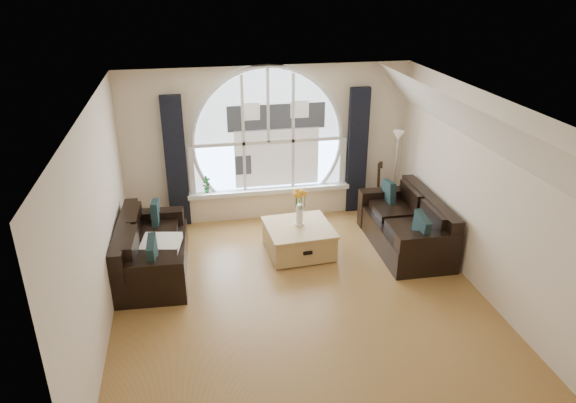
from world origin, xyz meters
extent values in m
cube|color=brown|center=(0.00, 0.00, 0.00)|extent=(5.00, 5.50, 0.01)
cube|color=silver|center=(0.00, 0.00, 2.70)|extent=(5.00, 5.50, 0.01)
cube|color=beige|center=(0.00, 2.75, 1.35)|extent=(5.00, 0.01, 2.70)
cube|color=beige|center=(0.00, -2.75, 1.35)|extent=(5.00, 0.01, 2.70)
cube|color=beige|center=(-2.50, 0.00, 1.35)|extent=(0.01, 5.50, 2.70)
cube|color=beige|center=(2.50, 0.00, 1.35)|extent=(0.01, 5.50, 2.70)
cube|color=silver|center=(2.20, 0.00, 2.35)|extent=(0.92, 5.50, 0.72)
cube|color=silver|center=(0.00, 2.72, 1.62)|extent=(2.60, 0.06, 2.15)
cube|color=white|center=(0.00, 2.65, 0.51)|extent=(2.90, 0.22, 0.08)
cube|color=white|center=(0.00, 2.69, 1.62)|extent=(2.76, 0.08, 2.15)
cube|color=silver|center=(0.15, 2.71, 1.50)|extent=(1.70, 0.02, 1.50)
cube|color=black|center=(-1.60, 2.63, 1.15)|extent=(0.35, 0.12, 2.30)
cube|color=black|center=(1.60, 2.63, 1.15)|extent=(0.35, 0.12, 2.30)
cube|color=black|center=(-2.00, 1.05, 0.40)|extent=(1.02, 1.90, 0.83)
cube|color=black|center=(1.95, 1.09, 0.40)|extent=(0.99, 1.95, 0.86)
cube|color=#AA8549|center=(0.24, 1.24, 0.25)|extent=(1.08, 1.08, 0.49)
cube|color=silver|center=(-1.87, 0.95, 0.50)|extent=(0.64, 0.64, 0.10)
cube|color=white|center=(0.26, 1.29, 0.84)|extent=(0.24, 0.24, 0.70)
cube|color=#B2B2B2|center=(2.20, 2.25, 0.80)|extent=(0.24, 0.24, 1.60)
cube|color=#956325|center=(1.92, 2.37, 0.53)|extent=(0.40, 0.30, 1.06)
imported|color=#1E6023|center=(-1.12, 2.65, 0.70)|extent=(0.17, 0.12, 0.30)
camera|label=1|loc=(-1.34, -6.04, 4.19)|focal=33.12mm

